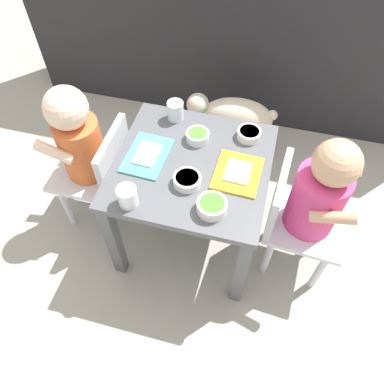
{
  "coord_description": "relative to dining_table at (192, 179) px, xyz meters",
  "views": [
    {
      "loc": [
        0.22,
        -0.83,
        1.44
      ],
      "look_at": [
        0.0,
        0.0,
        0.31
      ],
      "focal_mm": 34.64,
      "sensor_mm": 36.0,
      "label": 1
    }
  ],
  "objects": [
    {
      "name": "veggie_bowl_near",
      "position": [
        0.11,
        -0.18,
        0.11
      ],
      "size": [
        0.1,
        0.1,
        0.04
      ],
      "color": "white",
      "rests_on": "dining_table"
    },
    {
      "name": "ground_plane",
      "position": [
        0.0,
        0.0,
        -0.38
      ],
      "size": [
        7.0,
        7.0,
        0.0
      ],
      "primitive_type": "plane",
      "color": "#9E998E"
    },
    {
      "name": "food_tray_right",
      "position": [
        0.16,
        -0.01,
        0.09
      ],
      "size": [
        0.16,
        0.19,
        0.02
      ],
      "color": "gold",
      "rests_on": "dining_table"
    },
    {
      "name": "seated_child_right",
      "position": [
        0.44,
        -0.01,
        0.05
      ],
      "size": [
        0.3,
        0.3,
        0.69
      ],
      "color": "silver",
      "rests_on": "ground"
    },
    {
      "name": "kitchen_cabinet_back",
      "position": [
        0.0,
        0.97,
        0.07
      ],
      "size": [
        2.22,
        0.33,
        0.91
      ],
      "primitive_type": "cube",
      "color": "#232326",
      "rests_on": "ground"
    },
    {
      "name": "veggie_bowl_far",
      "position": [
        0.17,
        0.18,
        0.11
      ],
      "size": [
        0.09,
        0.09,
        0.03
      ],
      "color": "white",
      "rests_on": "dining_table"
    },
    {
      "name": "cereal_bowl_left_side",
      "position": [
        -0.01,
        0.12,
        0.11
      ],
      "size": [
        0.09,
        0.09,
        0.04
      ],
      "color": "white",
      "rests_on": "dining_table"
    },
    {
      "name": "seated_child_left",
      "position": [
        -0.43,
        0.02,
        0.05
      ],
      "size": [
        0.28,
        0.28,
        0.69
      ],
      "color": "silver",
      "rests_on": "ground"
    },
    {
      "name": "dining_table",
      "position": [
        0.0,
        0.0,
        0.0
      ],
      "size": [
        0.55,
        0.53,
        0.47
      ],
      "color": "#515459",
      "rests_on": "ground"
    },
    {
      "name": "dog",
      "position": [
        0.06,
        0.56,
        -0.16
      ],
      "size": [
        0.45,
        0.2,
        0.33
      ],
      "color": "beige",
      "rests_on": "ground"
    },
    {
      "name": "cereal_bowl_right_side",
      "position": [
        0.01,
        -0.09,
        0.11
      ],
      "size": [
        0.09,
        0.09,
        0.03
      ],
      "color": "white",
      "rests_on": "dining_table"
    },
    {
      "name": "food_tray_left",
      "position": [
        -0.16,
        -0.01,
        0.09
      ],
      "size": [
        0.15,
        0.21,
        0.02
      ],
      "color": "#4CC6BC",
      "rests_on": "dining_table"
    },
    {
      "name": "water_cup_right",
      "position": [
        -0.15,
        -0.22,
        0.12
      ],
      "size": [
        0.07,
        0.07,
        0.07
      ],
      "color": "white",
      "rests_on": "dining_table"
    },
    {
      "name": "water_cup_left",
      "position": [
        -0.12,
        0.21,
        0.12
      ],
      "size": [
        0.06,
        0.06,
        0.07
      ],
      "color": "white",
      "rests_on": "dining_table"
    }
  ]
}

